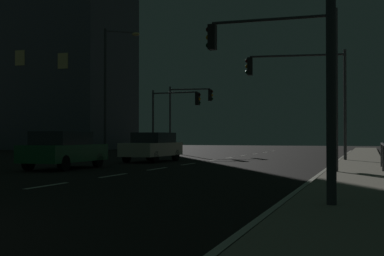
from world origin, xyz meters
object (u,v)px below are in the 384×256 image
Objects in this scene: traffic_light_near_left at (301,82)px; traffic_light_mid_left at (174,108)px; street_lamp_median at (110,81)px; car_oncoming at (153,146)px; building_distant at (52,16)px; traffic_light_overhead_east at (188,106)px; traffic_light_far_right at (278,58)px; car at (64,149)px.

traffic_light_mid_left is (-10.81, 9.54, -0.76)m from traffic_light_near_left.
traffic_light_near_left is 13.12m from street_lamp_median.
car_oncoming is 8.22m from street_lamp_median.
street_lamp_median is 0.29× the size of building_distant.
building_distant is at bearing 156.93° from traffic_light_overhead_east.
traffic_light_overhead_east is 0.19× the size of building_distant.
street_lamp_median reaches higher than car_oncoming.
traffic_light_far_right is (11.10, -18.93, 0.71)m from traffic_light_mid_left.
traffic_light_overhead_east is (-2.19, 22.37, 3.06)m from car.
street_lamp_median is at bearing 136.04° from car_oncoming.
traffic_light_far_right is 1.04× the size of traffic_light_overhead_east.
building_distant reaches higher than car.
traffic_light_overhead_east reaches higher than traffic_light_mid_left.
traffic_light_mid_left is 0.17× the size of building_distant.
street_lamp_median reaches higher than traffic_light_overhead_east.
traffic_light_far_right is at bearing -43.06° from street_lamp_median.
traffic_light_overhead_east is (-3.18, 15.20, 3.06)m from car_oncoming.
building_distant is at bearing 148.27° from traffic_light_mid_left.
street_lamp_median is at bearing 167.50° from traffic_light_near_left.
traffic_light_mid_left is at bearing 73.55° from street_lamp_median.
traffic_light_far_right is 17.93m from street_lamp_median.
traffic_light_mid_left is at bearing -88.66° from traffic_light_overhead_east.
car is 7.24m from car_oncoming.
building_distant reaches higher than traffic_light_near_left.
traffic_light_near_left is (8.71, 9.23, 3.46)m from car.
traffic_light_far_right is 0.68× the size of street_lamp_median.
traffic_light_overhead_east is (-10.90, 13.14, -0.40)m from traffic_light_near_left.
traffic_light_near_left is 0.20× the size of building_distant.
building_distant is (-16.51, 18.14, 9.36)m from street_lamp_median.
traffic_light_far_right is at bearing -63.59° from traffic_light_overhead_east.
street_lamp_median is at bearing -106.45° from traffic_light_mid_left.
traffic_light_mid_left is 0.86× the size of traffic_light_far_right.
car is 0.80× the size of traffic_light_overhead_east.
car_oncoming is at bearing -165.04° from traffic_light_near_left.
traffic_light_overhead_east is 0.65× the size of street_lamp_median.
traffic_light_near_left is 9.40m from traffic_light_far_right.
traffic_light_near_left is at bearing -50.33° from traffic_light_overhead_east.
street_lamp_median is (-4.08, 12.06, 4.21)m from car.
traffic_light_near_left is (7.71, 2.06, 3.46)m from car_oncoming.
traffic_light_near_left is 1.01× the size of traffic_light_far_right.
traffic_light_overhead_east reaches higher than car_oncoming.
traffic_light_overhead_east is 10.54m from street_lamp_median.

